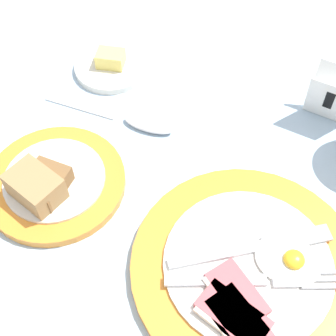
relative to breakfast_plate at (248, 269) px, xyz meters
name	(u,v)px	position (x,y,z in m)	size (l,w,h in m)	color
ground_plane	(197,269)	(-0.05, -0.02, -0.01)	(3.00, 3.00, 0.00)	#A3BCD1
breakfast_plate	(248,269)	(0.00, 0.00, 0.00)	(0.26, 0.26, 0.03)	orange
bread_plate	(51,183)	(-0.25, 0.02, 0.00)	(0.17, 0.17, 0.05)	orange
butter_dish	(111,65)	(-0.28, 0.24, 0.00)	(0.11, 0.11, 0.03)	silver
number_card	(331,96)	(0.04, 0.27, 0.03)	(0.07, 0.05, 0.07)	white
teaspoon_by_saucer	(130,119)	(-0.21, 0.16, 0.00)	(0.19, 0.03, 0.01)	silver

